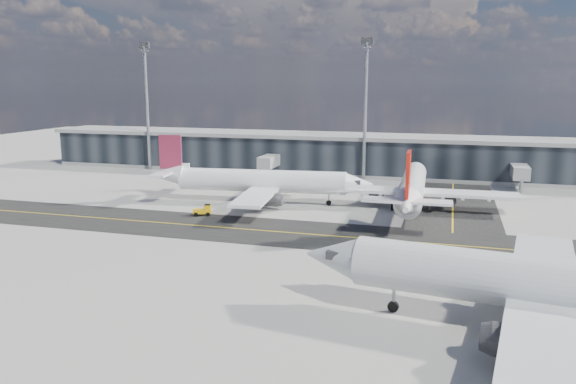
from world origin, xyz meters
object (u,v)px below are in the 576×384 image
at_px(airliner_redtail, 412,188).
at_px(baggage_tug, 204,210).
at_px(service_van, 358,186).
at_px(airliner_af, 259,181).
at_px(airliner_near, 570,289).

xyz_separation_m(airliner_redtail, baggage_tug, (-30.48, -12.06, -2.93)).
bearing_deg(service_van, airliner_af, -145.34).
distance_m(airliner_redtail, airliner_near, 45.60).
bearing_deg(service_van, airliner_near, -78.28).
height_order(airliner_af, airliner_near, airliner_near).
xyz_separation_m(airliner_near, service_van, (-26.02, 57.82, -3.54)).
distance_m(airliner_redtail, service_van, 18.61).
distance_m(baggage_tug, service_van, 33.26).
xyz_separation_m(airliner_af, airliner_near, (40.55, -42.15, 0.62)).
xyz_separation_m(airliner_redtail, service_van, (-10.88, 14.81, -2.98)).
xyz_separation_m(airliner_redtail, airliner_near, (15.14, -43.01, 0.56)).
relative_size(airliner_af, airliner_near, 0.86).
relative_size(airliner_af, airliner_redtail, 0.99).
height_order(airliner_af, baggage_tug, airliner_af).
height_order(airliner_af, airliner_redtail, airliner_redtail).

